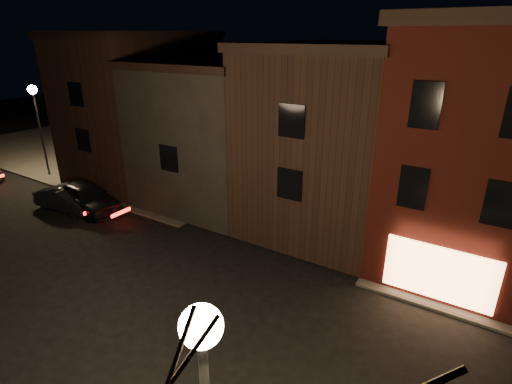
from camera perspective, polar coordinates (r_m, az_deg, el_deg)
ground at (r=16.26m, az=-10.04°, el=-16.13°), size 120.00×120.00×0.00m
sidewalk_far_left at (r=42.35m, az=-12.13°, el=7.81°), size 30.00×30.00×0.12m
corner_building at (r=19.21m, az=28.48°, el=5.55°), size 6.50×8.50×10.50m
row_building_a at (r=21.68m, az=11.25°, el=7.81°), size 7.30×10.30×9.40m
row_building_b at (r=25.26m, az=-4.41°, el=8.94°), size 7.80×10.30×8.40m
row_building_c at (r=29.97m, az=-15.88°, el=11.68°), size 7.30×10.30×9.90m
street_lamp_far at (r=32.36m, az=-28.97°, el=10.70°), size 0.60×0.60×6.48m
parked_car_a at (r=25.71m, az=-23.08°, el=-0.68°), size 5.21×2.51×1.72m
parked_car_b at (r=26.29m, az=-25.35°, el=-0.95°), size 4.38×1.94×1.40m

